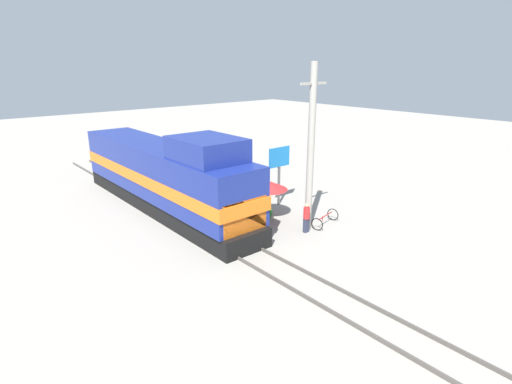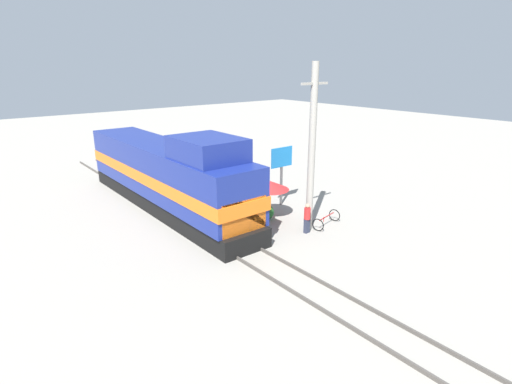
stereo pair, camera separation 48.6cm
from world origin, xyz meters
name	(u,v)px [view 1 (the left image)]	position (x,y,z in m)	size (l,w,h in m)	color
ground_plane	(211,233)	(0.00, 0.00, 0.00)	(120.00, 120.00, 0.00)	gray
rail_near	(199,236)	(-0.72, 0.00, 0.07)	(0.08, 41.83, 0.15)	#4C4742
rail_far	(222,229)	(0.72, 0.00, 0.07)	(0.08, 41.83, 0.15)	#4C4742
locomotive	(166,177)	(0.00, 4.63, 2.15)	(3.07, 16.98, 5.15)	black
utility_pole	(311,149)	(4.47, -2.86, 4.45)	(1.80, 0.37, 8.76)	#9E998E
vendor_umbrella	(268,185)	(3.86, -0.28, 2.01)	(2.26, 2.26, 2.26)	#4C4C4C
billboard_sign	(279,162)	(5.97, 1.04, 2.78)	(1.68, 0.12, 3.72)	#595959
shrub_cluster	(265,212)	(3.57, -0.35, 0.45)	(0.90, 0.90, 0.90)	#236028
person_bystander	(306,217)	(4.00, -3.18, 0.89)	(0.34, 0.34, 1.64)	#2D3347
bicycle	(325,219)	(5.55, -3.20, 0.36)	(2.01, 1.09, 0.70)	black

